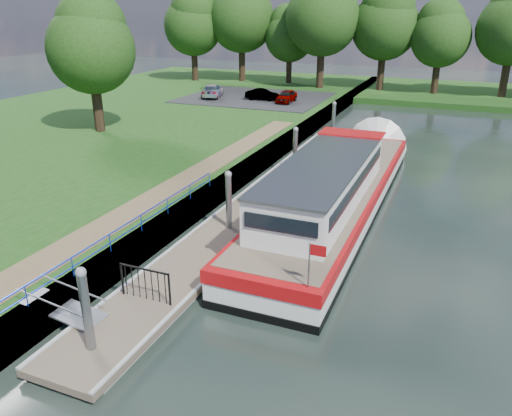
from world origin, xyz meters
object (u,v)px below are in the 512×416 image
at_px(barge, 338,188).
at_px(car_b, 262,94).
at_px(pontoon, 267,198).
at_px(car_a, 286,96).
at_px(car_c, 212,91).

height_order(barge, car_b, barge).
height_order(pontoon, car_b, car_b).
bearing_deg(pontoon, car_a, 106.87).
bearing_deg(car_c, car_b, 166.34).
xyz_separation_m(car_a, car_c, (-7.97, 0.06, 0.05)).
distance_m(barge, car_a, 25.36).
distance_m(pontoon, car_c, 27.90).
height_order(barge, car_c, barge).
bearing_deg(car_b, pontoon, -159.68).
bearing_deg(car_a, car_b, 171.38).
relative_size(barge, car_a, 6.14).
relative_size(pontoon, barge, 1.42).
distance_m(car_b, car_c, 5.33).
bearing_deg(car_b, car_c, 90.96).
bearing_deg(car_a, pontoon, -74.54).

